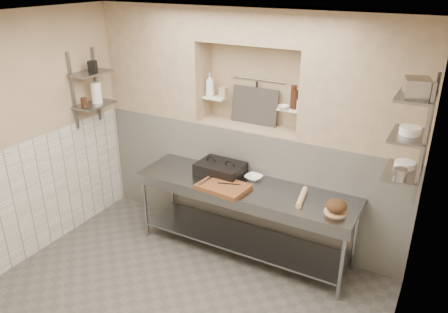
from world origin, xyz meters
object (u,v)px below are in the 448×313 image
Objects in this scene: panini_press at (221,169)px; rolling_pin at (302,197)px; prep_table at (243,206)px; bread_loaf at (336,206)px; jug_left at (96,93)px; bowl_alcove at (283,107)px; cutting_board at (223,187)px; bottle_soap at (210,85)px; mixing_bowl at (254,178)px.

panini_press is 1.34× the size of rolling_pin.
prep_table is 1.13m from bread_loaf.
jug_left is (-1.67, -0.21, 0.77)m from panini_press.
bowl_alcove is at bearing 132.54° from rolling_pin.
bread_loaf is at bearing -4.18° from prep_table.
prep_table is at bearing 2.34° from jug_left.
cutting_board reaches higher than prep_table.
rolling_pin is 1.57× the size of jug_left.
cutting_board is 1.33× the size of rolling_pin.
bowl_alcove reaches higher than panini_press.
bread_loaf is at bearing 0.09° from jug_left.
panini_press is at bearing -147.93° from bowl_alcove.
bottle_soap is at bearing 132.99° from panini_press.
bowl_alcove is (-0.46, 0.50, 0.80)m from rolling_pin.
bowl_alcove is 0.48× the size of jug_left.
cutting_board is 2.58× the size of bread_loaf.
rolling_pin is at bearing -5.24° from panini_press.
bottle_soap is (-0.77, 0.57, 1.21)m from prep_table.
cutting_board is (0.21, -0.30, -0.05)m from panini_press.
bowl_alcove is (0.23, 0.51, 1.09)m from prep_table.
bottle_soap reaches higher than cutting_board.
panini_press reaches higher than mixing_bowl.
cutting_board is 2.09× the size of jug_left.
jug_left is (-2.73, -0.09, 0.81)m from rolling_pin.
bottle_soap is (-0.80, 0.37, 0.93)m from mixing_bowl.
jug_left reaches higher than mixing_bowl.
mixing_bowl is (0.20, 0.38, -0.00)m from cutting_board.
cutting_board is at bearing -117.35° from mixing_bowl.
panini_press reaches higher than bread_loaf.
cutting_board is 4.39× the size of bowl_alcove.
panini_press is 2.11× the size of jug_left.
panini_press is at bearing 171.93° from bread_loaf.
bottle_soap is 1.01m from bowl_alcove.
bread_loaf is at bearing -6.89° from panini_press.
bread_loaf is (1.25, 0.09, 0.05)m from cutting_board.
bread_loaf is 1.70× the size of bowl_alcove.
prep_table is at bearing -96.93° from mixing_bowl.
jug_left reaches higher than bread_loaf.
cutting_board is 2.05m from jug_left.
prep_table is at bearing -179.37° from rolling_pin.
cutting_board is at bearing -120.47° from bowl_alcove.
mixing_bowl is 1.58× the size of bowl_alcove.
prep_table is at bearing 175.82° from bread_loaf.
bowl_alcove is at bearing 55.92° from mixing_bowl.
prep_table is 4.74× the size of cutting_board.
jug_left is (-2.07, -0.29, 0.82)m from mixing_bowl.
bread_loaf is 1.28m from bowl_alcove.
rolling_pin is (1.06, -0.12, -0.04)m from panini_press.
rolling_pin is 1.05m from bowl_alcove.
bottle_soap is at bearing 128.97° from cutting_board.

